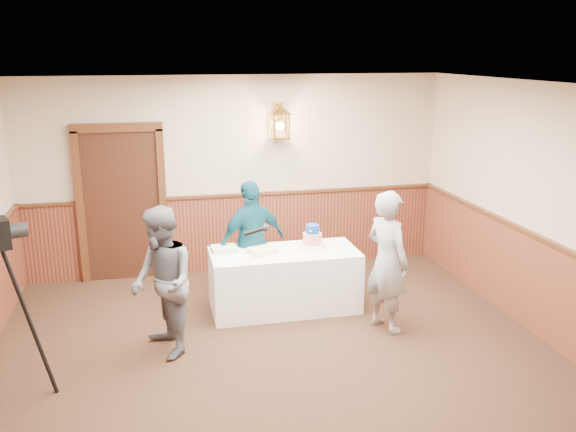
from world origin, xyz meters
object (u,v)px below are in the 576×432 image
interviewer (162,283)px  sheet_cake_yellow (262,251)px  tiered_cake (312,239)px  assistant_p (252,241)px  baker (387,261)px  display_table (284,280)px  sheet_cake_green (224,249)px

interviewer → sheet_cake_yellow: bearing=109.5°
tiered_cake → interviewer: (-1.85, -0.91, -0.07)m
sheet_cake_yellow → assistant_p: assistant_p is taller
tiered_cake → baker: size_ratio=0.23×
display_table → sheet_cake_yellow: bearing=-177.4°
display_table → assistant_p: 0.65m
interviewer → baker: size_ratio=0.97×
sheet_cake_green → assistant_p: (0.39, 0.23, -0.00)m
sheet_cake_yellow → interviewer: (-1.20, -0.85, 0.02)m
tiered_cake → sheet_cake_green: bearing=174.8°
display_table → sheet_cake_yellow: sheet_cake_yellow is taller
sheet_cake_yellow → baker: 1.52m
tiered_cake → sheet_cake_green: 1.09m
display_table → sheet_cake_green: (-0.72, 0.14, 0.41)m
display_table → sheet_cake_green: 0.84m
sheet_cake_yellow → baker: (1.29, -0.80, 0.04)m
sheet_cake_yellow → assistant_p: (-0.05, 0.39, 0.00)m
tiered_cake → baker: 1.07m
sheet_cake_yellow → assistant_p: 0.39m
tiered_cake → display_table: bearing=-172.8°
sheet_cake_yellow → interviewer: interviewer is taller
display_table → assistant_p: bearing=131.4°
display_table → baker: bearing=-38.8°
sheet_cake_green → assistant_p: bearing=30.9°
tiered_cake → sheet_cake_green: (-1.08, 0.10, -0.08)m
display_table → interviewer: size_ratio=1.13×
sheet_cake_green → baker: 1.98m
sheet_cake_yellow → interviewer: 1.47m
display_table → interviewer: interviewer is taller
sheet_cake_yellow → sheet_cake_green: 0.47m
display_table → tiered_cake: (0.36, 0.05, 0.49)m
interviewer → tiered_cake: bearing=100.5°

